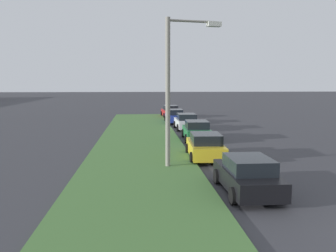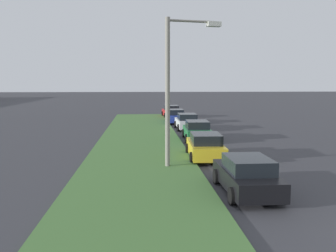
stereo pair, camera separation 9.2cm
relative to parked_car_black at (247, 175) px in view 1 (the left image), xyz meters
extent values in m
cube|color=#477238|center=(4.49, 4.26, -0.66)|extent=(60.00, 6.00, 0.12)
cube|color=black|center=(0.05, 0.00, -0.15)|extent=(4.31, 1.83, 0.70)
cube|color=black|center=(-0.15, 0.00, 0.48)|extent=(2.21, 1.62, 0.55)
cylinder|color=black|center=(1.39, 0.91, -0.40)|extent=(0.64, 0.23, 0.64)
cylinder|color=black|center=(1.41, -0.89, -0.40)|extent=(0.64, 0.23, 0.64)
cylinder|color=black|center=(-1.31, 0.89, -0.40)|extent=(0.64, 0.23, 0.64)
cylinder|color=black|center=(-1.29, -0.91, -0.40)|extent=(0.64, 0.23, 0.64)
cube|color=gold|center=(6.64, 0.48, -0.15)|extent=(4.37, 1.97, 0.70)
cube|color=black|center=(6.44, 0.49, 0.48)|extent=(2.26, 1.69, 0.55)
cylinder|color=black|center=(8.03, 1.33, -0.40)|extent=(0.65, 0.25, 0.64)
cylinder|color=black|center=(7.95, -0.47, -0.40)|extent=(0.65, 0.25, 0.64)
cylinder|color=black|center=(5.33, 1.44, -0.40)|extent=(0.65, 0.25, 0.64)
cylinder|color=black|center=(5.26, -0.36, -0.40)|extent=(0.65, 0.25, 0.64)
cube|color=#1E6B38|center=(13.39, -0.07, -0.15)|extent=(4.35, 1.93, 0.70)
cube|color=black|center=(13.19, -0.06, 0.48)|extent=(2.25, 1.67, 0.55)
cylinder|color=black|center=(14.77, 0.79, -0.40)|extent=(0.65, 0.24, 0.64)
cylinder|color=black|center=(14.71, -1.01, -0.40)|extent=(0.65, 0.24, 0.64)
cylinder|color=black|center=(12.07, 0.88, -0.40)|extent=(0.65, 0.24, 0.64)
cylinder|color=black|center=(12.01, -0.92, -0.40)|extent=(0.65, 0.24, 0.64)
cube|color=silver|center=(19.64, -0.06, -0.15)|extent=(4.32, 1.85, 0.70)
cube|color=black|center=(19.44, -0.07, 0.48)|extent=(2.22, 1.62, 0.55)
cylinder|color=black|center=(20.98, 0.85, -0.40)|extent=(0.64, 0.23, 0.64)
cylinder|color=black|center=(21.00, -0.95, -0.40)|extent=(0.64, 0.23, 0.64)
cylinder|color=black|center=(18.28, 0.82, -0.40)|extent=(0.64, 0.23, 0.64)
cylinder|color=black|center=(18.30, -0.98, -0.40)|extent=(0.64, 0.23, 0.64)
cube|color=#23389E|center=(25.01, 0.50, -0.15)|extent=(4.32, 1.85, 0.70)
cube|color=black|center=(24.81, 0.51, 0.48)|extent=(2.22, 1.63, 0.55)
cylinder|color=black|center=(26.37, 1.39, -0.40)|extent=(0.64, 0.23, 0.64)
cylinder|color=black|center=(26.35, -0.41, -0.40)|extent=(0.64, 0.23, 0.64)
cylinder|color=black|center=(23.68, 1.42, -0.40)|extent=(0.64, 0.23, 0.64)
cylinder|color=black|center=(23.65, -0.38, -0.40)|extent=(0.64, 0.23, 0.64)
cube|color=red|center=(31.37, 0.44, -0.15)|extent=(4.40, 2.05, 0.70)
cube|color=black|center=(31.17, 0.43, 0.48)|extent=(2.29, 1.73, 0.55)
cylinder|color=black|center=(32.66, 1.42, -0.40)|extent=(0.65, 0.26, 0.64)
cylinder|color=black|center=(32.77, -0.38, -0.40)|extent=(0.65, 0.26, 0.64)
cylinder|color=black|center=(29.97, 1.26, -0.40)|extent=(0.65, 0.26, 0.64)
cylinder|color=black|center=(30.07, -0.54, -0.40)|extent=(0.65, 0.26, 0.64)
cylinder|color=gray|center=(4.43, 2.81, 3.03)|extent=(0.24, 0.24, 7.50)
cylinder|color=gray|center=(4.65, 1.63, 6.63)|extent=(0.55, 2.38, 0.12)
cube|color=silver|center=(4.86, 0.45, 6.53)|extent=(0.48, 0.75, 0.24)
camera|label=1|loc=(-13.83, 4.21, 3.67)|focal=39.27mm
camera|label=2|loc=(-13.83, 4.12, 3.67)|focal=39.27mm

